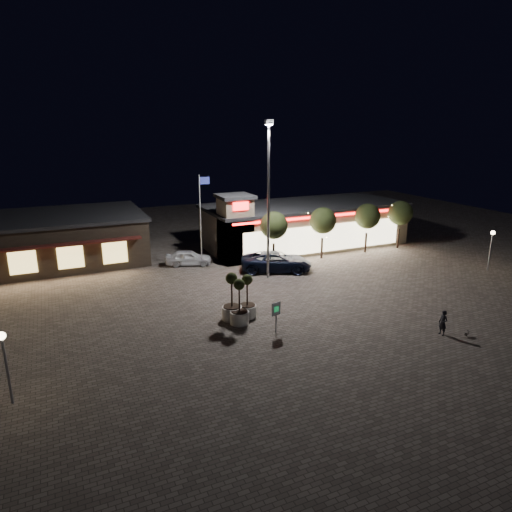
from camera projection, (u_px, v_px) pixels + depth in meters
name	position (u px, v px, depth m)	size (l,w,h in m)	color
ground	(294.00, 318.00, 29.38)	(90.00, 90.00, 0.00)	#6B5F57
retail_building	(301.00, 225.00, 46.37)	(20.40, 8.40, 6.10)	gray
restaurant_building	(49.00, 239.00, 40.75)	(16.40, 11.00, 4.30)	#382D23
floodlight_pole	(268.00, 192.00, 35.23)	(0.60, 0.40, 12.38)	gray
flagpole	(201.00, 213.00, 38.70)	(0.95, 0.10, 8.00)	white
lamp_post_east	(491.00, 242.00, 38.35)	(0.36, 0.36, 3.48)	gray
lamp_post_south	(4.00, 354.00, 19.76)	(0.36, 0.36, 3.48)	gray
string_tree_a	(274.00, 226.00, 39.61)	(2.42, 2.42, 4.79)	#332319
string_tree_b	(323.00, 221.00, 41.58)	(2.42, 2.42, 4.79)	#332319
string_tree_c	(368.00, 216.00, 43.55)	(2.42, 2.42, 4.79)	#332319
string_tree_d	(400.00, 213.00, 45.13)	(2.42, 2.42, 4.79)	#332319
pickup_truck	(276.00, 262.00, 38.65)	(2.75, 5.96, 1.66)	black
white_sedan	(189.00, 258.00, 40.31)	(1.61, 4.00, 1.36)	white
pedestrian	(443.00, 323.00, 26.87)	(0.56, 0.36, 1.52)	black
dog	(467.00, 333.00, 26.78)	(0.45, 0.30, 0.25)	#59514C
planter_left	(239.00, 310.00, 28.38)	(1.19, 1.19, 2.94)	silver
planter_mid	(232.00, 305.00, 28.96)	(1.28, 1.28, 3.15)	silver
planter_right	(247.00, 304.00, 29.38)	(1.17, 1.17, 2.89)	silver
valet_sign	(276.00, 312.00, 27.02)	(0.63, 0.20, 1.92)	gray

